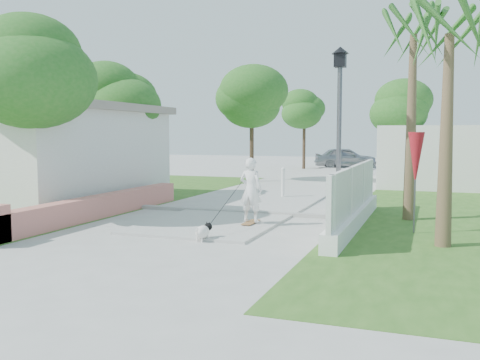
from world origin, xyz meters
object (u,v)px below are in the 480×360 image
at_px(bollard, 283,182).
at_px(parked_car, 345,158).
at_px(patio_umbrella, 416,159).
at_px(street_lamp, 339,127).
at_px(skateboarder, 243,194).
at_px(dog, 203,231).

height_order(bollard, parked_car, parked_car).
bearing_deg(patio_umbrella, street_lamp, 152.24).
height_order(patio_umbrella, skateboarder, patio_umbrella).
bearing_deg(patio_umbrella, dog, -149.51).
xyz_separation_m(patio_umbrella, skateboarder, (-3.91, -0.62, -0.87)).
bearing_deg(skateboarder, bollard, -77.35).
distance_m(bollard, patio_umbrella, 7.25).
xyz_separation_m(patio_umbrella, dog, (-4.14, -2.44, -1.47)).
height_order(bollard, skateboarder, skateboarder).
height_order(street_lamp, dog, street_lamp).
distance_m(skateboarder, dog, 1.94).
xyz_separation_m(street_lamp, patio_umbrella, (1.90, -1.00, -0.74)).
bearing_deg(street_lamp, dog, -123.11).
relative_size(skateboarder, parked_car, 0.59).
relative_size(street_lamp, patio_umbrella, 1.93).
bearing_deg(bollard, skateboarder, -83.56).
xyz_separation_m(skateboarder, parked_car, (-1.27, 23.88, -0.13)).
xyz_separation_m(street_lamp, skateboarder, (-2.01, -1.62, -1.61)).
xyz_separation_m(bollard, patio_umbrella, (4.60, -5.50, 1.10)).
distance_m(patio_umbrella, dog, 5.03).
distance_m(bollard, parked_car, 17.77).
distance_m(street_lamp, skateboarder, 3.04).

